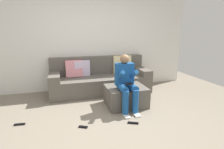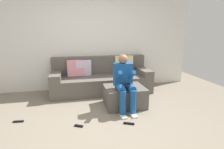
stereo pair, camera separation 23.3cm
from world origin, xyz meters
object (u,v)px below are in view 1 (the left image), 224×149
at_px(person_seated, 126,82).
at_px(remote_by_storage_bin, 83,127).
at_px(remote_under_side_table, 20,124).
at_px(couch_sectional, 100,79).
at_px(remote_near_ottoman, 133,123).
at_px(ottoman, 126,96).

height_order(person_seated, remote_by_storage_bin, person_seated).
bearing_deg(person_seated, remote_under_side_table, -177.60).
xyz_separation_m(person_seated, remote_under_side_table, (-1.93, -0.08, -0.57)).
bearing_deg(person_seated, couch_sectional, 102.32).
distance_m(couch_sectional, person_seated, 1.28).
xyz_separation_m(remote_near_ottoman, remote_by_storage_bin, (-0.83, 0.11, 0.00)).
height_order(ottoman, remote_by_storage_bin, ottoman).
distance_m(person_seated, remote_near_ottoman, 0.80).
xyz_separation_m(remote_near_ottoman, remote_under_side_table, (-1.85, 0.48, 0.00)).
bearing_deg(couch_sectional, remote_near_ottoman, -83.94).
relative_size(ottoman, remote_under_side_table, 4.69).
distance_m(ottoman, remote_by_storage_bin, 1.20).
height_order(ottoman, person_seated, person_seated).
distance_m(couch_sectional, remote_by_storage_bin, 1.83).
relative_size(couch_sectional, ottoman, 3.06).
bearing_deg(remote_under_side_table, ottoman, 13.91).
xyz_separation_m(ottoman, remote_by_storage_bin, (-0.98, -0.66, -0.19)).
relative_size(remote_near_ottoman, remote_by_storage_bin, 1.26).
xyz_separation_m(couch_sectional, remote_by_storage_bin, (-0.64, -1.68, -0.31)).
relative_size(ottoman, remote_near_ottoman, 4.40).
bearing_deg(couch_sectional, remote_under_side_table, -141.83).
height_order(ottoman, remote_near_ottoman, ottoman).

